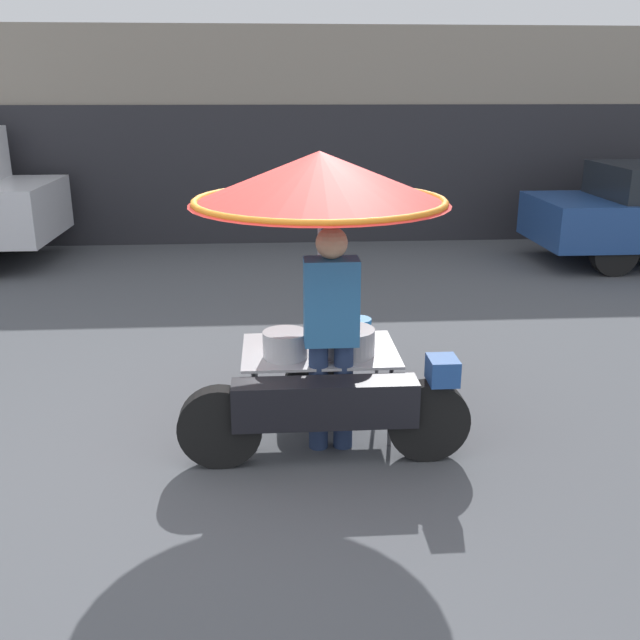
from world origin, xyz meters
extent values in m
plane|color=#4C4F54|center=(0.00, 0.00, 0.00)|extent=(36.00, 36.00, 0.00)
cube|color=gray|center=(0.00, 8.48, 1.74)|extent=(28.00, 2.00, 3.48)
cube|color=#28282D|center=(0.00, 7.45, 1.13)|extent=(23.80, 0.06, 2.26)
cylinder|color=black|center=(1.26, -0.11, 0.29)|extent=(0.59, 0.14, 0.59)
cylinder|color=black|center=(-0.19, -0.11, 0.29)|extent=(0.59, 0.14, 0.59)
cube|color=black|center=(0.53, -0.11, 0.45)|extent=(1.29, 0.24, 0.32)
cube|color=#234C93|center=(1.35, -0.11, 0.67)|extent=(0.20, 0.24, 0.18)
cylinder|color=black|center=(0.53, 0.68, 0.26)|extent=(0.53, 0.14, 0.53)
cylinder|color=#515156|center=(1.03, 0.10, 0.31)|extent=(0.03, 0.03, 0.62)
cylinder|color=#515156|center=(1.03, 0.78, 0.31)|extent=(0.03, 0.03, 0.62)
cylinder|color=#515156|center=(0.04, 0.10, 0.31)|extent=(0.03, 0.03, 0.62)
cylinder|color=#515156|center=(0.04, 0.78, 0.31)|extent=(0.03, 0.03, 0.62)
cube|color=#B2B2B7|center=(0.53, 0.44, 0.63)|extent=(1.16, 0.80, 0.02)
cylinder|color=#B2B2B7|center=(0.53, 0.44, 1.19)|extent=(0.03, 0.03, 1.10)
cone|color=red|center=(0.53, 0.44, 1.93)|extent=(1.86, 1.86, 0.37)
torus|color=orange|center=(0.53, 0.44, 1.76)|extent=(1.81, 1.81, 0.05)
cylinder|color=#B7B7BC|center=(0.27, 0.30, 0.74)|extent=(0.33, 0.33, 0.20)
cylinder|color=#939399|center=(0.74, 0.32, 0.74)|extent=(0.39, 0.39, 0.20)
cylinder|color=#1E6BB2|center=(0.86, 0.66, 0.73)|extent=(0.21, 0.21, 0.17)
cylinder|color=navy|center=(0.50, 0.11, 0.41)|extent=(0.14, 0.14, 0.81)
cylinder|color=navy|center=(0.68, 0.11, 0.41)|extent=(0.14, 0.14, 0.81)
cube|color=teal|center=(0.59, 0.11, 1.12)|extent=(0.38, 0.22, 0.61)
sphere|color=tan|center=(0.59, 0.11, 1.53)|extent=(0.22, 0.22, 0.22)
cylinder|color=black|center=(4.98, 4.86, 0.32)|extent=(0.65, 0.20, 0.65)
cylinder|color=black|center=(4.98, 6.35, 0.32)|extent=(0.65, 0.20, 0.65)
cylinder|color=black|center=(-4.01, 6.99, 0.40)|extent=(0.81, 0.24, 0.81)
camera|label=1|loc=(0.19, -4.60, 2.53)|focal=40.00mm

